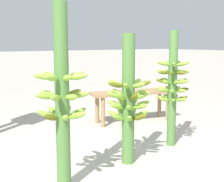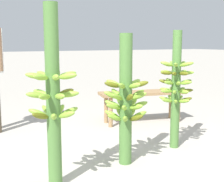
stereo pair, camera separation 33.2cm
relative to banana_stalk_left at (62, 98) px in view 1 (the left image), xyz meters
The scene contains 5 objects.
ground_plane 1.13m from the banana_stalk_left, 10.96° to the right, with size 80.00×80.00×0.00m, color #B2AA9E.
banana_stalk_left is the anchor object (origin of this frame).
banana_stalk_center 0.81m from the banana_stalk_left, ahead, with size 0.45×0.45×1.30m.
banana_stalk_right 1.57m from the banana_stalk_left, ahead, with size 0.39×0.39×1.34m.
market_bench 2.37m from the banana_stalk_left, 36.29° to the left, with size 1.36×0.66×0.48m.
Camera 1 is at (-1.92, -2.07, 1.21)m, focal length 50.00 mm.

